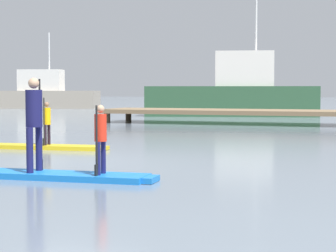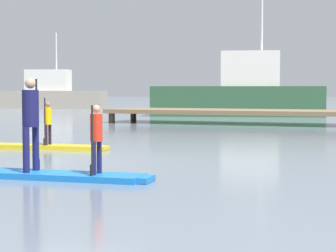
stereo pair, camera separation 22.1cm
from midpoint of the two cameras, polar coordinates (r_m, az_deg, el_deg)
name	(u,v)px [view 1 (the left image)]	position (r m, az deg, el deg)	size (l,w,h in m)	color
ground_plane	(75,161)	(12.88, -8.96, -3.21)	(240.00, 240.00, 0.00)	slate
paddleboard_near	(47,147)	(15.72, -11.34, -1.88)	(3.11, 0.93, 0.10)	gold
paddler_child_solo	(47,121)	(15.67, -11.39, 0.45)	(0.20, 0.38, 1.17)	black
paddleboard_far	(53,175)	(10.48, -11.05, -4.44)	(3.54, 0.92, 0.10)	blue
paddler_adult	(34,118)	(10.55, -12.67, 0.70)	(0.29, 0.49, 1.55)	#19194C
paddler_child_front	(100,136)	(10.05, -6.81, -0.87)	(0.21, 0.39, 1.11)	#19194C
fishing_boat_white_large	(234,93)	(35.20, 5.89, 2.99)	(9.81, 4.75, 9.25)	#2D5638
motor_boat_small_navy	(45,95)	(51.04, -11.22, 2.82)	(8.56, 4.19, 6.03)	#9E9384
floating_dock	(225,112)	(27.27, 4.94, 1.30)	(10.71, 2.99, 0.61)	#846B4C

